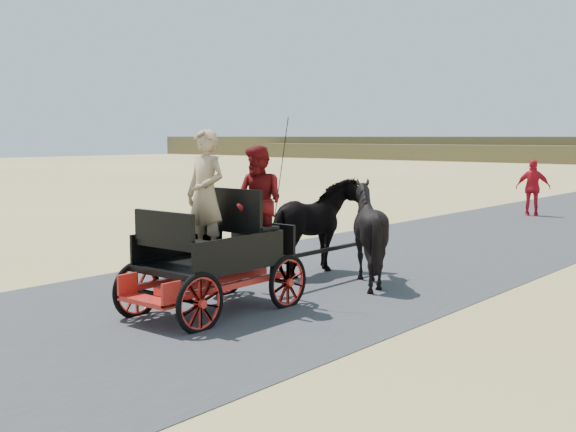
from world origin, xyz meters
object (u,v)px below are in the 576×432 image
Objects in this scene: carriage at (214,286)px; pedestrian at (533,188)px; horse_right at (368,232)px; horse_left at (315,227)px.

carriage is 14.85m from pedestrian.
carriage is 1.41× the size of horse_right.
pedestrian is at bearing -81.40° from horse_right.
pedestrian reaches higher than horse_left.
horse_left is 1.10m from horse_right.
carriage is 3.09m from horse_right.
carriage is 1.39× the size of pedestrian.
pedestrian reaches higher than carriage.
horse_left is 1.18× the size of horse_right.
horse_right is 11.92m from pedestrian.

